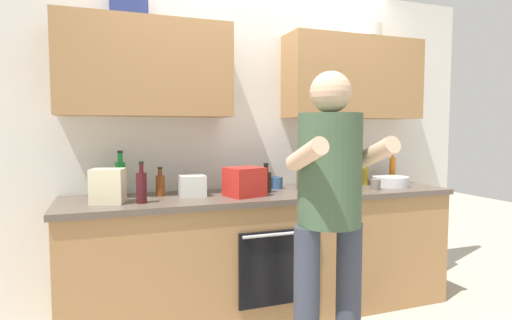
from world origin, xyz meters
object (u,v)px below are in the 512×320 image
Objects in this scene: grocery_bag_produce at (192,186)px; knife_block at (307,174)px; bottle_vinegar at (160,185)px; bottle_soy at (266,181)px; cup_stoneware at (375,184)px; potted_herb at (330,165)px; grocery_bag_rice at (108,186)px; bottle_hotsauce at (347,176)px; bottle_oil at (364,171)px; cup_coffee at (237,185)px; cup_tea at (277,183)px; bottle_wine at (142,187)px; bottle_juice at (392,170)px; grocery_bag_crisps at (245,182)px; person_standing at (330,200)px; bottle_soda at (121,178)px; mixing_bowl at (390,181)px.

knife_block is at bearing -0.98° from grocery_bag_produce.
bottle_vinegar is 0.66× the size of knife_block.
bottle_soy is 0.85m from cup_stoneware.
grocery_bag_rice is (-1.69, -0.21, -0.06)m from potted_herb.
grocery_bag_produce is (-1.18, 0.09, -0.03)m from bottle_hotsauce.
cup_coffee is at bearing 176.30° from bottle_oil.
cup_stoneware is at bearing -29.43° from bottle_hotsauce.
cup_tea reaches higher than cup_stoneware.
cup_tea is 0.47m from potted_herb.
bottle_hotsauce is at bearing -4.17° from grocery_bag_produce.
bottle_wine is at bearing -17.99° from grocery_bag_rice.
bottle_juice is 1.45m from grocery_bag_crisps.
bottle_juice is 0.62m from potted_herb.
person_standing reaches higher than bottle_wine.
bottle_juice is 0.50m from cup_stoneware.
grocery_bag_rice is at bearing -169.47° from cup_tea.
grocery_bag_rice reaches higher than grocery_bag_produce.
cup_stoneware is (1.00, -0.35, 0.00)m from cup_coffee.
bottle_oil reaches higher than bottle_juice.
potted_herb reaches higher than bottle_wine.
cup_stoneware is at bearing -0.84° from bottle_wine.
bottle_oil is 0.77m from cup_tea.
bottle_soda is at bearing 133.76° from person_standing.
cup_stoneware reaches higher than cup_coffee.
bottle_vinegar is at bearing 170.37° from cup_stoneware.
cup_tea is at bearing 168.11° from mixing_bowl.
potted_herb is at bearing 159.81° from mixing_bowl.
cup_coffee is 1.25m from mixing_bowl.
grocery_bag_produce is (-1.76, -0.11, -0.04)m from bottle_juice.
bottle_oil is 0.32m from bottle_hotsauce.
bottle_vinegar is (-0.75, 0.10, -0.00)m from bottle_soy.
bottle_oil is 0.59m from knife_block.
bottle_juice reaches higher than bottle_soy.
grocery_bag_produce is (-0.37, -0.16, 0.03)m from cup_coffee.
person_standing is 5.29× the size of bottle_soda.
grocery_bag_rice is (-2.31, -0.22, -0.00)m from bottle_juice.
cup_stoneware is at bearing -151.77° from mixing_bowl.
bottle_oil is 0.98× the size of potted_herb.
bottle_vinegar is 0.90m from cup_tea.
bottle_wine is 2.90× the size of cup_tea.
person_standing reaches higher than bottle_soda.
cup_coffee is at bearing 24.10° from bottle_wine.
bottle_soda is 1.61m from potted_herb.
grocery_bag_crisps is at bearing -1.75° from grocery_bag_rice.
grocery_bag_rice is at bearing -152.44° from bottle_vinegar.
bottle_oil is at bearing -3.42° from potted_herb.
cup_tea is 0.94m from mixing_bowl.
knife_block is (-0.50, 0.18, 0.08)m from cup_stoneware.
bottle_soy is at bearing -48.09° from cup_coffee.
bottle_soy is 1.23m from bottle_juice.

